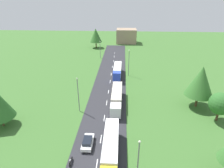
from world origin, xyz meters
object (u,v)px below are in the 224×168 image
object	(u,v)px
lamppost_fourth	(100,49)
distant_building	(126,36)
motorcycle_courier	(71,161)
lamppost_second	(78,93)
tree_maple	(221,104)
tree_ash	(96,35)
tree_oak	(201,81)
truck_lead	(110,150)
truck_second	(117,98)
truck_third	(117,71)
lamppost_lead	(138,161)
car_second	(88,142)
lamppost_third	(129,62)

from	to	relation	value
lamppost_fourth	distant_building	size ratio (longest dim) A/B	0.68
motorcycle_courier	lamppost_second	distance (m)	16.55
motorcycle_courier	lamppost_second	world-z (taller)	lamppost_second
tree_maple	tree_ash	bearing A→B (deg)	119.34
tree_oak	distant_building	world-z (taller)	tree_oak
truck_lead	truck_second	bearing A→B (deg)	88.80
truck_third	lamppost_lead	xyz separation A→B (m)	(4.17, -41.08, 2.42)
truck_lead	lamppost_lead	size ratio (longest dim) A/B	1.71
truck_third	tree_oak	bearing A→B (deg)	-41.93
car_second	lamppost_lead	xyz separation A→B (m)	(8.58, -7.41, 3.66)
distant_building	truck_lead	bearing A→B (deg)	-92.25
lamppost_fourth	tree_maple	distance (m)	54.33
tree_oak	lamppost_third	bearing A→B (deg)	130.56
truck_lead	lamppost_second	world-z (taller)	lamppost_second
lamppost_lead	tree_ash	distance (m)	81.52
motorcycle_courier	lamppost_second	bearing A→B (deg)	96.71
truck_lead	motorcycle_courier	world-z (taller)	truck_lead
lamppost_lead	tree_maple	world-z (taller)	lamppost_lead
truck_third	lamppost_fourth	bearing A→B (deg)	111.63
tree_oak	tree_ash	bearing A→B (deg)	119.85
car_second	lamppost_third	world-z (taller)	lamppost_third
truck_lead	lamppost_second	size ratio (longest dim) A/B	1.58
lamppost_lead	tree_oak	distance (m)	28.07
tree_maple	tree_ash	xyz separation A→B (m)	(-35.30, 62.80, 2.15)
truck_lead	tree_maple	distance (m)	26.28
tree_ash	distant_building	xyz separation A→B (m)	(15.87, 12.42, -2.53)
lamppost_second	tree_ash	size ratio (longest dim) A/B	0.89
lamppost_third	lamppost_lead	bearing A→B (deg)	-89.47
truck_second	truck_lead	bearing A→B (deg)	-91.20
truck_lead	truck_second	distance (m)	18.17
lamppost_lead	truck_second	bearing A→B (deg)	99.54
tree_ash	motorcycle_courier	bearing A→B (deg)	-85.64
motorcycle_courier	distant_building	bearing A→B (deg)	83.59
motorcycle_courier	tree_maple	size ratio (longest dim) A/B	0.29
truck_lead	motorcycle_courier	size ratio (longest dim) A/B	7.11
lamppost_third	tree_maple	size ratio (longest dim) A/B	1.35
truck_third	lamppost_second	bearing A→B (deg)	-110.81
lamppost_third	tree_ash	distance (m)	41.00
truck_second	lamppost_fourth	distance (m)	40.14
motorcycle_courier	lamppost_lead	size ratio (longest dim) A/B	0.24
truck_lead	car_second	bearing A→B (deg)	144.55
tree_oak	tree_ash	xyz separation A→B (m)	(-32.68, 56.95, -0.48)
truck_second	tree_maple	world-z (taller)	tree_maple
truck_second	tree_maple	bearing A→B (deg)	-13.56
tree_oak	lamppost_fourth	bearing A→B (deg)	126.27
motorcycle_courier	tree_ash	distance (m)	77.14
truck_lead	lamppost_lead	world-z (taller)	lamppost_lead
truck_lead	lamppost_third	xyz separation A→B (m)	(3.76, 37.89, 2.82)
truck_third	lamppost_second	xyz separation A→B (m)	(-8.40, -22.11, 2.76)
car_second	lamppost_fourth	bearing A→B (deg)	93.93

